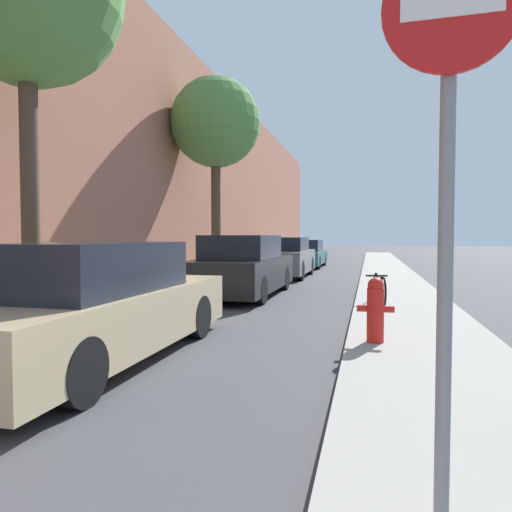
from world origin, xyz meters
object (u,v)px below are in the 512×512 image
at_px(parked_car_teal, 304,254).
at_px(traffic_sign_post, 449,109).
at_px(parked_car_black, 244,267).
at_px(fire_hydrant, 375,309).
at_px(bicycle, 379,289).
at_px(parked_car_grey, 284,258).
at_px(parked_car_champagne, 94,305).
at_px(street_tree_far, 216,124).

xyz_separation_m(parked_car_teal, traffic_sign_post, (3.43, -20.25, 1.44)).
height_order(parked_car_black, traffic_sign_post, traffic_sign_post).
bearing_deg(fire_hydrant, bicycle, 88.01).
xyz_separation_m(parked_car_grey, fire_hydrant, (3.13, -10.65, -0.15)).
xyz_separation_m(parked_car_black, parked_car_grey, (0.03, 5.56, -0.01)).
relative_size(fire_hydrant, traffic_sign_post, 0.29).
xyz_separation_m(parked_car_champagne, bicycle, (3.40, 4.65, -0.23)).
bearing_deg(parked_car_champagne, parked_car_black, 88.91).
bearing_deg(fire_hydrant, traffic_sign_post, -86.25).
bearing_deg(parked_car_grey, street_tree_far, -121.82).
height_order(parked_car_grey, street_tree_far, street_tree_far).
bearing_deg(parked_car_black, traffic_sign_post, -69.19).
bearing_deg(parked_car_champagne, bicycle, 53.83).
distance_m(parked_car_champagne, fire_hydrant, 3.53).
bearing_deg(parked_car_champagne, fire_hydrant, 21.34).
distance_m(parked_car_teal, street_tree_far, 9.67).
xyz_separation_m(parked_car_champagne, parked_car_black, (0.12, 6.37, 0.05)).
xyz_separation_m(parked_car_black, bicycle, (3.28, -1.71, -0.28)).
bearing_deg(parked_car_black, street_tree_far, 120.86).
xyz_separation_m(fire_hydrant, bicycle, (0.12, 3.37, -0.11)).
distance_m(parked_car_black, bicycle, 3.71).
xyz_separation_m(parked_car_champagne, parked_car_teal, (0.11, 17.61, -0.03)).
xyz_separation_m(parked_car_teal, street_tree_far, (-1.67, -8.44, 4.42)).
xyz_separation_m(parked_car_teal, bicycle, (3.29, -12.96, -0.19)).
bearing_deg(parked_car_black, parked_car_champagne, -91.09).
bearing_deg(traffic_sign_post, bicycle, 92.89).
height_order(parked_car_champagne, street_tree_far, street_tree_far).
relative_size(parked_car_black, bicycle, 3.10).
relative_size(parked_car_champagne, bicycle, 3.06).
relative_size(parked_car_black, fire_hydrant, 5.58).
height_order(parked_car_black, street_tree_far, street_tree_far).
distance_m(parked_car_champagne, parked_car_grey, 11.93).
relative_size(parked_car_teal, bicycle, 3.04).
distance_m(parked_car_champagne, bicycle, 5.77).
bearing_deg(bicycle, traffic_sign_post, -96.44).
xyz_separation_m(street_tree_far, bicycle, (4.96, -4.52, -4.61)).
bearing_deg(fire_hydrant, street_tree_far, 121.54).
bearing_deg(parked_car_champagne, parked_car_teal, 89.64).
bearing_deg(fire_hydrant, parked_car_teal, 101.00).
bearing_deg(parked_car_teal, parked_car_black, -89.94).
bearing_deg(bicycle, parked_car_champagne, -133.71).
height_order(traffic_sign_post, bicycle, traffic_sign_post).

